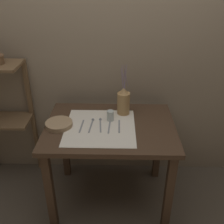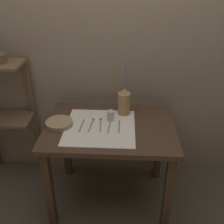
# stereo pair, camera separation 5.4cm
# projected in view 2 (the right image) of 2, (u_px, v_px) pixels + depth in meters

# --- Properties ---
(ground_plane) EXTENTS (12.00, 12.00, 0.00)m
(ground_plane) POSITION_uv_depth(u_px,v_px,m) (110.00, 197.00, 2.47)
(ground_plane) COLOR brown
(stone_wall_back) EXTENTS (7.00, 0.06, 2.40)m
(stone_wall_back) POSITION_uv_depth(u_px,v_px,m) (113.00, 58.00, 2.32)
(stone_wall_back) COLOR gray
(stone_wall_back) RESTS_ON ground_plane
(wooden_table) EXTENTS (1.03, 0.75, 0.80)m
(wooden_table) POSITION_uv_depth(u_px,v_px,m) (110.00, 138.00, 2.15)
(wooden_table) COLOR #422D1E
(wooden_table) RESTS_ON ground_plane
(wooden_shelf_unit) EXTENTS (0.52, 0.30, 1.20)m
(wooden_shelf_unit) POSITION_uv_depth(u_px,v_px,m) (2.00, 100.00, 2.40)
(wooden_shelf_unit) COLOR brown
(wooden_shelf_unit) RESTS_ON ground_plane
(linen_cloth) EXTENTS (0.55, 0.55, 0.00)m
(linen_cloth) POSITION_uv_depth(u_px,v_px,m) (100.00, 127.00, 2.06)
(linen_cloth) COLOR silver
(linen_cloth) RESTS_ON wooden_table
(pitcher_with_flowers) EXTENTS (0.11, 0.11, 0.44)m
(pitcher_with_flowers) POSITION_uv_depth(u_px,v_px,m) (124.00, 102.00, 2.20)
(pitcher_with_flowers) COLOR #A87F4C
(pitcher_with_flowers) RESTS_ON wooden_table
(wooden_bowl) EXTENTS (0.21, 0.21, 0.04)m
(wooden_bowl) POSITION_uv_depth(u_px,v_px,m) (59.00, 123.00, 2.07)
(wooden_bowl) COLOR #9E7F5B
(wooden_bowl) RESTS_ON wooden_table
(glass_tumbler_near) EXTENTS (0.06, 0.06, 0.09)m
(glass_tumbler_near) POSITION_uv_depth(u_px,v_px,m) (111.00, 116.00, 2.13)
(glass_tumbler_near) COLOR #B7C1BC
(glass_tumbler_near) RESTS_ON wooden_table
(fork_inner) EXTENTS (0.02, 0.19, 0.00)m
(fork_inner) POSITION_uv_depth(u_px,v_px,m) (82.00, 126.00, 2.07)
(fork_inner) COLOR gray
(fork_inner) RESTS_ON wooden_table
(spoon_outer) EXTENTS (0.03, 0.20, 0.02)m
(spoon_outer) POSITION_uv_depth(u_px,v_px,m) (92.00, 122.00, 2.12)
(spoon_outer) COLOR gray
(spoon_outer) RESTS_ON wooden_table
(spoon_inner) EXTENTS (0.03, 0.20, 0.02)m
(spoon_inner) POSITION_uv_depth(u_px,v_px,m) (100.00, 122.00, 2.12)
(spoon_inner) COLOR gray
(spoon_inner) RESTS_ON wooden_table
(fork_outer) EXTENTS (0.02, 0.19, 0.00)m
(fork_outer) POSITION_uv_depth(u_px,v_px,m) (109.00, 127.00, 2.06)
(fork_outer) COLOR gray
(fork_outer) RESTS_ON wooden_table
(knife_center) EXTENTS (0.01, 0.19, 0.00)m
(knife_center) POSITION_uv_depth(u_px,v_px,m) (119.00, 126.00, 2.06)
(knife_center) COLOR gray
(knife_center) RESTS_ON wooden_table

